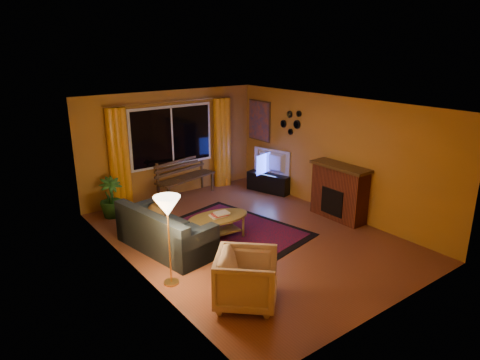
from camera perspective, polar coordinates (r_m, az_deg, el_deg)
floor at (r=8.24m, az=1.26°, el=-7.55°), size 4.50×6.00×0.02m
ceiling at (r=7.52m, az=1.39°, el=10.09°), size 4.50×6.00×0.02m
wall_back at (r=10.24m, az=-9.16°, el=4.77°), size 4.50×0.02×2.50m
wall_left at (r=6.70m, az=-14.08°, el=-2.53°), size 0.02×6.00×2.50m
wall_right at (r=9.30m, az=12.36°, el=3.27°), size 0.02×6.00×2.50m
window at (r=10.14m, az=-9.04°, el=5.80°), size 2.00×0.02×1.30m
curtain_rod at (r=9.97m, az=-9.14°, el=10.26°), size 3.20×0.03×0.03m
curtain_left at (r=9.62m, az=-15.86°, el=2.68°), size 0.36×0.36×2.24m
curtain_right at (r=10.84m, az=-2.47°, el=4.99°), size 0.36×0.36×2.24m
bench at (r=10.30m, az=-7.17°, el=-0.95°), size 1.63×0.80×0.47m
potted_plant at (r=9.37m, az=-16.81°, el=-2.26°), size 0.51×0.51×0.86m
sofa at (r=7.72m, az=-9.91°, el=-6.41°), size 1.14×2.03×0.78m
dog at (r=8.01m, az=-11.09°, el=-3.84°), size 0.32×0.43×0.45m
armchair at (r=6.08m, az=0.89°, el=-12.73°), size 1.13×1.13×0.85m
floor_lamp at (r=6.50m, az=-9.43°, el=-8.11°), size 0.30×0.30×1.41m
rug at (r=8.51m, az=-0.31°, el=-6.56°), size 2.23×2.99×0.02m
coffee_table at (r=8.09m, az=-2.90°, el=-6.29°), size 1.31×1.31×0.44m
tv_console at (r=10.61m, az=3.90°, el=-0.32°), size 0.68×1.16×0.46m
television at (r=10.46m, az=3.96°, el=2.42°), size 0.41×1.03×0.59m
fireplace at (r=9.10m, az=13.09°, el=-1.72°), size 0.40×1.20×1.10m
mirror_cluster at (r=10.03m, az=6.76°, el=7.80°), size 0.06×0.60×0.56m
painting at (r=10.91m, az=2.59°, el=7.91°), size 0.04×0.76×0.96m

